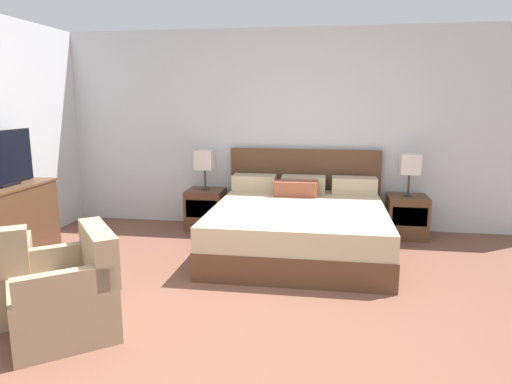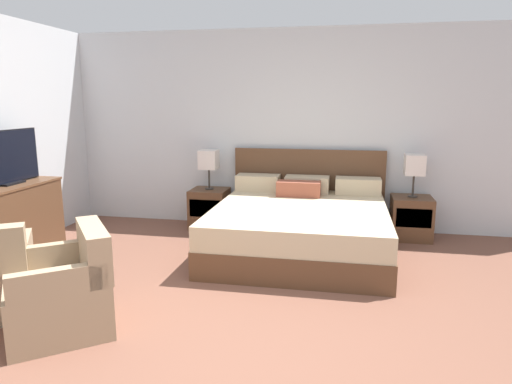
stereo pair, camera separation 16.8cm
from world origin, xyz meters
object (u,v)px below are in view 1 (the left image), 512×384
bed (299,225)px  armchair_companion (68,296)px  nightstand_left (206,209)px  table_lamp_right (410,165)px  nightstand_right (406,216)px  tv (2,159)px  dresser (7,225)px  table_lamp_left (205,160)px

bed → armchair_companion: 2.62m
nightstand_left → table_lamp_right: table_lamp_right is taller
nightstand_right → table_lamp_right: (0.00, 0.00, 0.64)m
bed → armchair_companion: size_ratio=2.15×
nightstand_right → armchair_companion: (-2.79, -2.86, 0.03)m
bed → nightstand_right: 1.47m
armchair_companion → tv: bearing=138.3°
bed → dresser: 3.05m
table_lamp_right → dresser: bearing=-158.6°
nightstand_right → armchair_companion: armchair_companion is taller
bed → nightstand_left: size_ratio=4.00×
table_lamp_left → table_lamp_right: same height
tv → nightstand_right: bearing=21.2°
bed → table_lamp_left: 1.59m
table_lamp_left → armchair_companion: (-0.24, -2.86, -0.62)m
nightstand_left → nightstand_right: 2.55m
tv → nightstand_left: bearing=44.8°
bed → table_lamp_right: size_ratio=4.01×
table_lamp_right → bed: bearing=-150.3°
tv → armchair_companion: bearing=-41.7°
nightstand_left → tv: (-1.63, -1.62, 0.83)m
table_lamp_left → tv: bearing=-135.2°
table_lamp_left → bed: bearing=-29.7°
bed → tv: bearing=-162.9°
table_lamp_left → table_lamp_right: 2.55m
table_lamp_right → dresser: 4.52m
dresser → nightstand_left: bearing=45.0°
table_lamp_left → tv: 2.31m
nightstand_left → dresser: size_ratio=0.47×
nightstand_right → dresser: 4.50m
nightstand_left → nightstand_right: size_ratio=1.00×
table_lamp_right → table_lamp_left: bearing=180.0°
armchair_companion → nightstand_right: bearing=45.7°
table_lamp_right → tv: (-4.18, -1.62, 0.19)m
dresser → tv: 0.66m
nightstand_left → table_lamp_left: table_lamp_left is taller
nightstand_left → tv: tv is taller
nightstand_left → nightstand_right: (2.55, 0.00, 0.00)m
bed → tv: tv is taller
bed → tv: (-2.91, -0.89, 0.79)m
nightstand_right → tv: size_ratio=0.58×
nightstand_right → dresser: (-4.19, -1.64, 0.16)m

